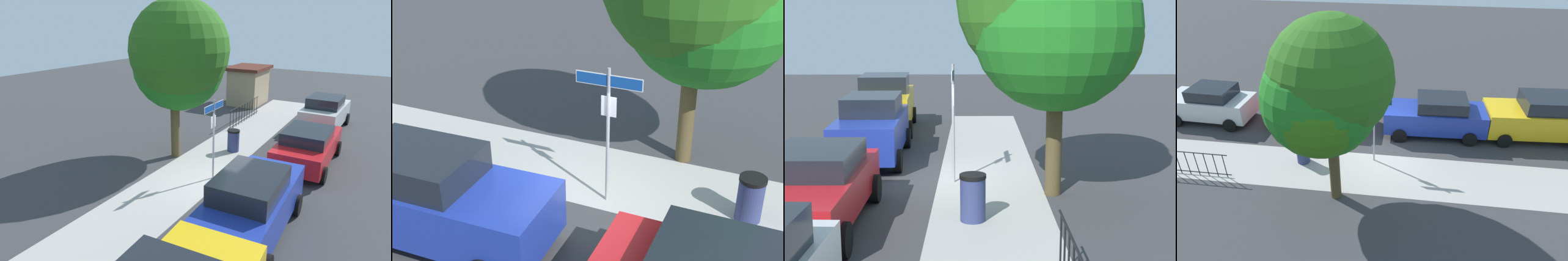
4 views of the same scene
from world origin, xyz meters
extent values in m
plane|color=#38383A|center=(0.00, 0.00, 0.00)|extent=(60.00, 60.00, 0.00)
cube|color=#A8A49F|center=(2.00, 1.30, 0.00)|extent=(24.00, 2.60, 0.00)
cylinder|color=#9EA0A5|center=(0.35, 0.40, 1.50)|extent=(0.07, 0.07, 3.00)
cube|color=#144799|center=(0.35, 0.40, 2.74)|extent=(1.36, 0.02, 0.22)
cube|color=white|center=(0.35, 0.40, 2.74)|extent=(1.39, 0.02, 0.25)
cube|color=silver|center=(0.35, 0.42, 2.19)|extent=(0.32, 0.02, 0.42)
cylinder|color=#4A3E23|center=(1.42, 2.78, 1.42)|extent=(0.38, 0.38, 2.84)
sphere|color=#1C701D|center=(1.70, 2.74, 3.91)|extent=(3.75, 3.75, 3.75)
sphere|color=#1E6C15|center=(1.58, 2.48, 3.68)|extent=(2.84, 2.84, 2.84)
sphere|color=#2F6A12|center=(1.62, 3.26, 3.72)|extent=(2.81, 2.81, 2.81)
cube|color=gold|center=(-6.74, -2.43, 0.89)|extent=(4.76, 2.23, 1.14)
cube|color=black|center=(-7.02, -2.45, 1.76)|extent=(2.34, 1.84, 0.61)
cylinder|color=black|center=(-5.22, -1.36, 0.32)|extent=(0.65, 0.26, 0.64)
cylinder|color=black|center=(-5.10, -3.30, 0.32)|extent=(0.65, 0.26, 0.64)
cylinder|color=black|center=(-8.38, -1.56, 0.32)|extent=(0.65, 0.26, 0.64)
cylinder|color=black|center=(-8.26, -3.50, 0.32)|extent=(0.65, 0.26, 0.64)
cube|color=#1D3299|center=(-2.13, -2.09, 0.82)|extent=(4.63, 1.94, 1.01)
cube|color=black|center=(-2.40, -2.10, 1.60)|extent=(2.25, 1.64, 0.56)
cylinder|color=black|center=(-0.61, -1.15, 0.32)|extent=(0.65, 0.24, 0.64)
cylinder|color=black|center=(-0.54, -2.92, 0.32)|extent=(0.65, 0.24, 0.64)
cylinder|color=black|center=(-3.71, -1.26, 0.32)|extent=(0.65, 0.24, 0.64)
cylinder|color=black|center=(-3.65, -3.04, 0.32)|extent=(0.65, 0.24, 0.64)
cube|color=red|center=(3.54, -2.26, 0.70)|extent=(4.58, 1.89, 0.76)
cube|color=black|center=(3.26, -2.26, 1.31)|extent=(2.20, 1.66, 0.45)
cylinder|color=black|center=(5.10, -1.33, 0.32)|extent=(0.64, 0.22, 0.64)
cylinder|color=black|center=(1.99, -1.32, 0.32)|extent=(0.64, 0.22, 0.64)
cylinder|color=black|center=(1.98, -3.19, 0.32)|extent=(0.64, 0.22, 0.64)
cylinder|color=black|center=(5.90, 2.30, 0.53)|extent=(0.03, 0.03, 1.05)
cylinder|color=black|center=(6.29, 2.30, 0.53)|extent=(0.03, 0.03, 1.05)
cylinder|color=navy|center=(3.23, 0.90, 0.45)|extent=(0.52, 0.52, 0.90)
cylinder|color=black|center=(3.23, 0.90, 0.94)|extent=(0.55, 0.55, 0.08)
camera|label=1|loc=(-9.87, -4.89, 5.66)|focal=31.20mm
camera|label=2|loc=(3.68, -8.29, 6.33)|focal=47.36mm
camera|label=3|loc=(14.41, 0.96, 4.01)|focal=52.47mm
camera|label=4|loc=(-1.21, 12.30, 8.80)|focal=32.41mm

